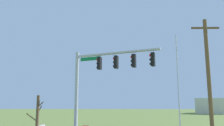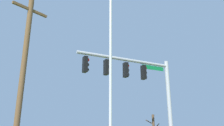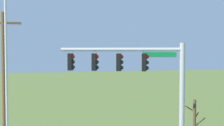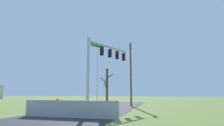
% 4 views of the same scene
% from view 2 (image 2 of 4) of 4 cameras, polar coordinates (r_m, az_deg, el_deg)
% --- Properties ---
extents(signal_mast, '(6.37, 2.84, 7.34)m').
position_cam_2_polar(signal_mast, '(15.01, 7.83, -6.01)').
color(signal_mast, '#B2B5BA').
rests_on(signal_mast, ground_plane).
extents(flagpole, '(0.10, 0.10, 9.41)m').
position_cam_2_polar(flagpole, '(7.99, -0.38, -0.70)').
color(flagpole, silver).
rests_on(flagpole, ground_plane).
extents(utility_pole, '(1.90, 0.26, 9.03)m').
position_cam_2_polar(utility_pole, '(11.25, -21.84, -4.38)').
color(utility_pole, brown).
rests_on(utility_pole, ground_plane).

